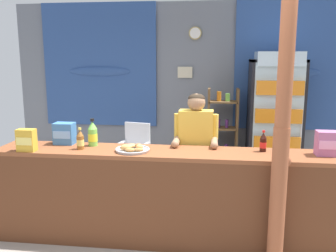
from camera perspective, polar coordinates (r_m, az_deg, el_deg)
The scene contains 15 objects.
ground_plane at distance 4.68m, azimuth 1.21°, elevation -12.84°, with size 7.75×7.75×0.00m, color gray.
back_wall_curtained at distance 6.08m, azimuth 3.02°, elevation 6.52°, with size 5.77×0.22×2.74m.
stall_counter at distance 3.63m, azimuth 1.28°, elevation -10.06°, with size 3.70×0.51×0.96m.
timber_post at distance 3.23m, azimuth 17.35°, elevation -1.18°, with size 0.16×0.14×2.58m.
drink_fridge at distance 5.64m, azimuth 16.41°, elevation 2.09°, with size 0.77×0.65×1.95m.
bottle_shelf_rack at distance 5.81m, azimuth 8.48°, elevation -0.73°, with size 0.48×0.28×1.39m.
plastic_lawn_chair at distance 5.67m, azimuth -5.28°, elevation -3.35°, with size 0.52×0.52×0.86m.
shopkeeper at distance 4.00m, azimuth 4.36°, elevation -2.93°, with size 0.48×0.42×1.49m.
soda_bottle_lime_soda at distance 3.89m, azimuth -11.69°, elevation -1.26°, with size 0.10×0.10×0.29m.
soda_bottle_iced_tea at distance 3.78m, azimuth -13.55°, elevation -2.16°, with size 0.07×0.07×0.22m.
soda_bottle_cola at distance 3.71m, azimuth 14.65°, elevation -2.52°, with size 0.06×0.06×0.21m.
snack_box_wafer at distance 3.76m, azimuth 23.56°, elevation -2.50°, with size 0.20×0.14×0.23m.
snack_box_biscuit at distance 4.05m, azimuth -15.86°, elevation -1.12°, with size 0.21×0.16×0.23m.
snack_box_choco_powder at distance 3.86m, azimuth -21.23°, elevation -2.08°, with size 0.18×0.11×0.22m.
pastry_tray at distance 3.63m, azimuth -5.58°, elevation -3.57°, with size 0.34×0.34×0.07m.
Camera 1 is at (0.44, -3.10, 1.89)m, focal length 39.02 mm.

